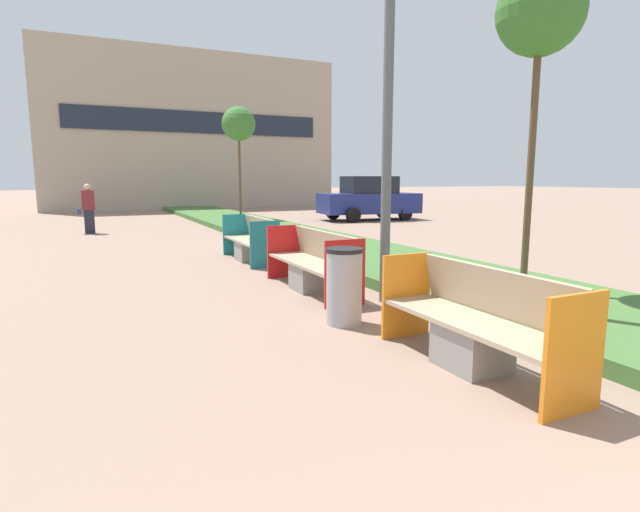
# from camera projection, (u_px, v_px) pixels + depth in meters

# --- Properties ---
(planter_grass_strip) EXTENTS (2.80, 120.00, 0.18)m
(planter_grass_strip) POSITION_uv_depth(u_px,v_px,m) (327.00, 245.00, 12.59)
(planter_grass_strip) COLOR #426B33
(planter_grass_strip) RESTS_ON ground
(building_backdrop) EXTENTS (16.83, 7.63, 8.94)m
(building_backdrop) POSITION_uv_depth(u_px,v_px,m) (187.00, 136.00, 31.74)
(building_backdrop) COLOR tan
(building_backdrop) RESTS_ON ground
(bench_orange_frame) EXTENTS (0.65, 2.17, 0.94)m
(bench_orange_frame) POSITION_uv_depth(u_px,v_px,m) (476.00, 329.00, 4.66)
(bench_orange_frame) COLOR gray
(bench_orange_frame) RESTS_ON ground
(bench_red_frame) EXTENTS (0.65, 2.35, 0.94)m
(bench_red_frame) POSITION_uv_depth(u_px,v_px,m) (313.00, 267.00, 7.93)
(bench_red_frame) COLOR gray
(bench_red_frame) RESTS_ON ground
(bench_teal_frame) EXTENTS (0.65, 2.10, 0.94)m
(bench_teal_frame) POSITION_uv_depth(u_px,v_px,m) (251.00, 244.00, 10.79)
(bench_teal_frame) COLOR gray
(bench_teal_frame) RESTS_ON ground
(litter_bin) EXTENTS (0.45, 0.45, 0.94)m
(litter_bin) POSITION_uv_depth(u_px,v_px,m) (344.00, 286.00, 6.05)
(litter_bin) COLOR #9EA0A5
(litter_bin) RESTS_ON ground
(sapling_tree_near) EXTENTS (1.18, 1.18, 4.58)m
(sapling_tree_near) POSITION_uv_depth(u_px,v_px,m) (540.00, 15.00, 6.72)
(sapling_tree_near) COLOR brown
(sapling_tree_near) RESTS_ON ground
(sapling_tree_far) EXTENTS (1.32, 1.32, 4.55)m
(sapling_tree_far) POSITION_uv_depth(u_px,v_px,m) (239.00, 125.00, 19.56)
(sapling_tree_far) COLOR brown
(sapling_tree_far) RESTS_ON ground
(pedestrian_walking) EXTENTS (0.53, 0.24, 1.60)m
(pedestrian_walking) POSITION_uv_depth(u_px,v_px,m) (88.00, 209.00, 16.03)
(pedestrian_walking) COLOR #232633
(pedestrian_walking) RESTS_ON ground
(parked_car_distant) EXTENTS (4.37, 2.20, 1.86)m
(parked_car_distant) POSITION_uv_depth(u_px,v_px,m) (369.00, 199.00, 21.30)
(parked_car_distant) COLOR navy
(parked_car_distant) RESTS_ON ground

